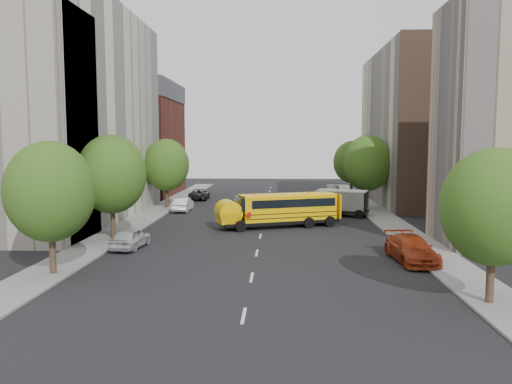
# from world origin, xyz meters

# --- Properties ---
(ground) EXTENTS (120.00, 120.00, 0.00)m
(ground) POSITION_xyz_m (0.00, 0.00, 0.00)
(ground) COLOR black
(ground) RESTS_ON ground
(sidewalk_left) EXTENTS (3.00, 80.00, 0.12)m
(sidewalk_left) POSITION_xyz_m (-11.50, 5.00, 0.06)
(sidewalk_left) COLOR slate
(sidewalk_left) RESTS_ON ground
(sidewalk_right) EXTENTS (3.00, 80.00, 0.12)m
(sidewalk_right) POSITION_xyz_m (11.50, 5.00, 0.06)
(sidewalk_right) COLOR slate
(sidewalk_right) RESTS_ON ground
(lane_markings) EXTENTS (0.15, 64.00, 0.01)m
(lane_markings) POSITION_xyz_m (0.00, 10.00, 0.01)
(lane_markings) COLOR silver
(lane_markings) RESTS_ON ground
(building_left_cream) EXTENTS (10.00, 26.00, 20.00)m
(building_left_cream) POSITION_xyz_m (-18.00, 6.00, 10.00)
(building_left_cream) COLOR beige
(building_left_cream) RESTS_ON ground
(building_left_redbrick) EXTENTS (10.00, 15.00, 13.00)m
(building_left_redbrick) POSITION_xyz_m (-18.00, 28.00, 6.50)
(building_left_redbrick) COLOR maroon
(building_left_redbrick) RESTS_ON ground
(building_left_near) EXTENTS (10.00, 7.00, 17.00)m
(building_left_near) POSITION_xyz_m (-18.00, -4.50, 8.50)
(building_left_near) COLOR beige
(building_left_near) RESTS_ON ground
(building_right_far) EXTENTS (10.00, 22.00, 18.00)m
(building_right_far) POSITION_xyz_m (18.00, 20.00, 9.00)
(building_right_far) COLOR beige
(building_right_far) RESTS_ON ground
(building_right_sidewall) EXTENTS (10.10, 0.30, 18.00)m
(building_right_sidewall) POSITION_xyz_m (18.00, 9.00, 9.00)
(building_right_sidewall) COLOR brown
(building_right_sidewall) RESTS_ON ground
(tower_crane) EXTENTS (28.50, 1.20, 35.75)m
(tower_crane) POSITION_xyz_m (30.25, 28.00, 24.48)
(tower_crane) COLOR yellow
(tower_crane) RESTS_ON ground
(street_tree_0) EXTENTS (4.80, 4.80, 7.41)m
(street_tree_0) POSITION_xyz_m (-11.00, -14.00, 4.64)
(street_tree_0) COLOR #38281C
(street_tree_0) RESTS_ON ground
(street_tree_1) EXTENTS (5.12, 5.12, 7.90)m
(street_tree_1) POSITION_xyz_m (-11.00, -4.00, 4.95)
(street_tree_1) COLOR #38281C
(street_tree_1) RESTS_ON ground
(street_tree_2) EXTENTS (4.99, 4.99, 7.71)m
(street_tree_2) POSITION_xyz_m (-11.00, 14.00, 4.83)
(street_tree_2) COLOR #38281C
(street_tree_2) RESTS_ON ground
(street_tree_3) EXTENTS (4.61, 4.61, 7.11)m
(street_tree_3) POSITION_xyz_m (11.00, -18.00, 4.45)
(street_tree_3) COLOR #38281C
(street_tree_3) RESTS_ON ground
(street_tree_4) EXTENTS (5.25, 5.25, 8.10)m
(street_tree_4) POSITION_xyz_m (11.00, 14.00, 5.08)
(street_tree_4) COLOR #38281C
(street_tree_4) RESTS_ON ground
(street_tree_5) EXTENTS (4.86, 4.86, 7.51)m
(street_tree_5) POSITION_xyz_m (11.00, 26.00, 4.70)
(street_tree_5) COLOR #38281C
(street_tree_5) RESTS_ON ground
(school_bus) EXTENTS (10.53, 5.86, 2.93)m
(school_bus) POSITION_xyz_m (1.43, 2.27, 1.64)
(school_bus) COLOR black
(school_bus) RESTS_ON ground
(safari_truck) EXTENTS (6.38, 4.01, 2.58)m
(safari_truck) POSITION_xyz_m (7.28, 9.28, 1.37)
(safari_truck) COLOR black
(safari_truck) RESTS_ON ground
(parked_car_0) EXTENTS (2.10, 4.40, 1.45)m
(parked_car_0) POSITION_xyz_m (-8.80, -6.89, 0.73)
(parked_car_0) COLOR #B6B8BD
(parked_car_0) RESTS_ON ground
(parked_car_1) EXTENTS (1.59, 4.46, 1.47)m
(parked_car_1) POSITION_xyz_m (-8.80, 11.77, 0.73)
(parked_car_1) COLOR white
(parked_car_1) RESTS_ON ground
(parked_car_2) EXTENTS (2.48, 5.09, 1.39)m
(parked_car_2) POSITION_xyz_m (-8.80, 22.72, 0.70)
(parked_car_2) COLOR black
(parked_car_2) RESTS_ON ground
(parked_car_3) EXTENTS (2.66, 5.60, 1.58)m
(parked_car_3) POSITION_xyz_m (9.60, -9.90, 0.79)
(parked_car_3) COLOR #952F13
(parked_car_3) RESTS_ON ground
(parked_car_4) EXTENTS (1.90, 3.97, 1.31)m
(parked_car_4) POSITION_xyz_m (9.60, 15.59, 0.65)
(parked_car_4) COLOR #34395B
(parked_car_4) RESTS_ON ground
(parked_car_5) EXTENTS (1.67, 4.54, 1.48)m
(parked_car_5) POSITION_xyz_m (8.80, 27.96, 0.74)
(parked_car_5) COLOR #A1A09C
(parked_car_5) RESTS_ON ground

